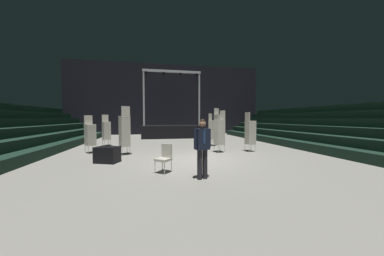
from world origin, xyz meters
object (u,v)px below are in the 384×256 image
(chair_stack_mid_centre, at_px, (106,130))
(chair_stack_rear_right, at_px, (90,134))
(loose_chair_near_man, at_px, (165,156))
(man_with_tie, at_px, (202,145))
(chair_stack_mid_right, at_px, (213,130))
(chair_stack_front_left, at_px, (125,131))
(equipment_road_case, at_px, (107,155))
(chair_stack_mid_left, at_px, (250,132))
(chair_stack_front_right, at_px, (219,131))
(chair_stack_rear_left, at_px, (218,125))
(stage_riser, at_px, (171,130))

(chair_stack_mid_centre, xyz_separation_m, chair_stack_rear_right, (-0.20, -2.80, -0.04))
(chair_stack_rear_right, relative_size, loose_chair_near_man, 2.08)
(man_with_tie, bearing_deg, chair_stack_mid_right, -125.54)
(chair_stack_front_left, height_order, loose_chair_near_man, chair_stack_front_left)
(chair_stack_mid_right, distance_m, equipment_road_case, 7.05)
(chair_stack_mid_left, bearing_deg, chair_stack_rear_right, -104.75)
(chair_stack_front_right, height_order, loose_chair_near_man, chair_stack_front_right)
(man_with_tie, relative_size, loose_chair_near_man, 1.89)
(chair_stack_mid_right, bearing_deg, chair_stack_front_left, -23.90)
(chair_stack_front_right, height_order, chair_stack_mid_right, chair_stack_front_right)
(chair_stack_front_right, relative_size, chair_stack_mid_right, 1.04)
(equipment_road_case, bearing_deg, chair_stack_front_right, 15.84)
(chair_stack_front_right, bearing_deg, loose_chair_near_man, 121.31)
(chair_stack_mid_right, xyz_separation_m, chair_stack_rear_right, (-7.07, -1.49, -0.08))
(man_with_tie, xyz_separation_m, chair_stack_rear_right, (-4.62, 5.48, -0.03))
(chair_stack_mid_left, relative_size, equipment_road_case, 2.37)
(chair_stack_front_right, relative_size, chair_stack_rear_right, 1.13)
(chair_stack_mid_left, distance_m, chair_stack_mid_centre, 9.07)
(chair_stack_front_right, distance_m, chair_stack_mid_right, 2.60)
(chair_stack_mid_centre, bearing_deg, loose_chair_near_man, 84.98)
(equipment_road_case, height_order, loose_chair_near_man, loose_chair_near_man)
(chair_stack_mid_centre, height_order, loose_chair_near_man, chair_stack_mid_centre)
(chair_stack_rear_left, height_order, loose_chair_near_man, chair_stack_rear_left)
(equipment_road_case, bearing_deg, chair_stack_mid_right, 35.47)
(loose_chair_near_man, bearing_deg, chair_stack_rear_left, -79.67)
(chair_stack_mid_right, xyz_separation_m, equipment_road_case, (-5.71, -4.07, -0.74))
(chair_stack_front_right, xyz_separation_m, chair_stack_rear_left, (1.28, 4.11, 0.17))
(man_with_tie, distance_m, loose_chair_near_man, 1.51)
(chair_stack_front_left, xyz_separation_m, chair_stack_rear_right, (-1.82, 0.85, -0.21))
(chair_stack_mid_centre, bearing_deg, chair_stack_mid_left, 124.67)
(chair_stack_mid_right, bearing_deg, chair_stack_mid_centre, -58.64)
(chair_stack_mid_right, bearing_deg, loose_chair_near_man, 11.78)
(stage_riser, relative_size, man_with_tie, 3.38)
(chair_stack_front_left, xyz_separation_m, equipment_road_case, (-0.46, -1.73, -0.87))
(chair_stack_mid_right, bearing_deg, equipment_road_case, -12.43)
(chair_stack_mid_centre, distance_m, chair_stack_rear_left, 7.74)
(man_with_tie, height_order, loose_chair_near_man, man_with_tie)
(chair_stack_mid_right, height_order, chair_stack_rear_right, chair_stack_mid_right)
(chair_stack_front_right, relative_size, equipment_road_case, 2.47)
(chair_stack_mid_centre, bearing_deg, equipment_road_case, 72.47)
(stage_riser, xyz_separation_m, equipment_road_case, (-3.56, -10.51, -0.35))
(man_with_tie, bearing_deg, chair_stack_mid_left, -147.02)
(chair_stack_front_left, bearing_deg, stage_riser, 43.27)
(chair_stack_rear_right, bearing_deg, chair_stack_front_left, 117.15)
(chair_stack_mid_right, distance_m, chair_stack_rear_right, 7.23)
(chair_stack_mid_right, distance_m, chair_stack_rear_left, 1.78)
(chair_stack_rear_right, xyz_separation_m, loose_chair_near_man, (3.56, -4.52, -0.45))
(chair_stack_mid_left, bearing_deg, stage_riser, -166.15)
(chair_stack_mid_left, bearing_deg, chair_stack_front_left, -99.53)
(stage_riser, relative_size, chair_stack_front_left, 2.52)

